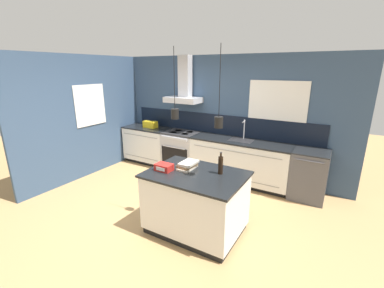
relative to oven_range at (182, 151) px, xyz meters
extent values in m
plane|color=tan|center=(0.77, -1.69, -0.46)|extent=(16.00, 16.00, 0.00)
cube|color=#354C6B|center=(0.77, 0.34, 0.84)|extent=(5.60, 0.06, 2.60)
cube|color=black|center=(0.77, 0.30, 0.67)|extent=(4.42, 0.02, 0.43)
cube|color=white|center=(2.02, 0.30, 1.16)|extent=(1.12, 0.01, 0.96)
cube|color=black|center=(2.02, 0.31, 1.16)|extent=(1.04, 0.01, 0.88)
cube|color=#B5B5BA|center=(0.00, 0.08, 1.18)|extent=(0.80, 0.46, 0.12)
cube|color=#B5B5BA|center=(0.00, 0.17, 1.69)|extent=(0.26, 0.20, 0.90)
cylinder|color=black|center=(1.12, -1.89, 1.74)|extent=(0.01, 0.01, 0.82)
cylinder|color=black|center=(1.12, -1.89, 1.26)|extent=(0.11, 0.11, 0.14)
sphere|color=#F9D18C|center=(1.12, -1.89, 1.26)|extent=(0.06, 0.06, 0.06)
cylinder|color=black|center=(1.81, -1.94, 1.72)|extent=(0.01, 0.01, 0.86)
cylinder|color=black|center=(1.81, -1.94, 1.22)|extent=(0.11, 0.11, 0.14)
sphere|color=#F9D18C|center=(1.81, -1.94, 1.22)|extent=(0.06, 0.06, 0.06)
cube|color=#354C6B|center=(-1.66, -0.99, 0.84)|extent=(0.06, 3.80, 2.60)
cube|color=white|center=(-1.62, -1.14, 1.09)|extent=(0.01, 0.76, 0.88)
cube|color=black|center=(-1.63, -1.14, 1.09)|extent=(0.01, 0.68, 0.80)
cube|color=black|center=(-0.99, 0.03, -0.41)|extent=(1.16, 0.56, 0.09)
cube|color=silver|center=(-0.99, 0.00, 0.03)|extent=(1.19, 0.62, 0.79)
cube|color=gray|center=(-0.99, -0.31, 0.30)|extent=(1.05, 0.01, 0.01)
cube|color=gray|center=(-0.99, -0.31, -0.25)|extent=(1.05, 0.01, 0.01)
cube|color=black|center=(-0.99, 0.00, 0.44)|extent=(1.22, 0.64, 0.03)
cube|color=black|center=(1.43, 0.03, -0.41)|extent=(1.99, 0.56, 0.09)
cube|color=silver|center=(1.43, 0.00, 0.03)|extent=(2.06, 0.62, 0.79)
cube|color=gray|center=(1.43, -0.31, 0.30)|extent=(1.81, 0.01, 0.01)
cube|color=gray|center=(1.43, -0.31, -0.25)|extent=(1.81, 0.01, 0.01)
cube|color=black|center=(1.43, 0.00, 0.44)|extent=(2.08, 0.64, 0.03)
cube|color=#262628|center=(1.43, 0.05, 0.45)|extent=(0.48, 0.34, 0.01)
cylinder|color=#B5B5BA|center=(1.43, 0.18, 0.65)|extent=(0.02, 0.02, 0.38)
sphere|color=#B5B5BA|center=(1.43, 0.18, 0.84)|extent=(0.03, 0.03, 0.03)
cylinder|color=#B5B5BA|center=(1.43, 0.12, 0.82)|extent=(0.02, 0.12, 0.02)
cube|color=#B5B5BA|center=(0.00, 0.00, -0.02)|extent=(0.78, 0.62, 0.87)
cube|color=black|center=(0.00, -0.31, -0.06)|extent=(0.67, 0.02, 0.44)
cylinder|color=#B5B5BA|center=(0.00, -0.34, 0.17)|extent=(0.59, 0.02, 0.02)
cube|color=#B5B5BA|center=(0.00, -0.32, 0.36)|extent=(0.67, 0.02, 0.07)
cube|color=#2D2D30|center=(0.00, 0.00, 0.43)|extent=(0.78, 0.60, 0.04)
cylinder|color=black|center=(-0.16, 0.11, 0.45)|extent=(0.17, 0.17, 0.00)
cylinder|color=black|center=(0.16, 0.11, 0.45)|extent=(0.17, 0.17, 0.00)
cylinder|color=black|center=(-0.16, -0.10, 0.45)|extent=(0.17, 0.17, 0.00)
cylinder|color=black|center=(0.16, -0.10, 0.45)|extent=(0.17, 0.17, 0.00)
cube|color=#4C4C51|center=(2.76, 0.00, -0.01)|extent=(0.61, 0.62, 0.89)
cube|color=black|center=(2.76, 0.00, 0.44)|extent=(0.61, 0.62, 0.02)
cylinder|color=#4C4C51|center=(2.76, -0.33, 0.36)|extent=(0.46, 0.02, 0.02)
cube|color=black|center=(1.48, -1.93, -0.41)|extent=(1.26, 0.90, 0.09)
cube|color=silver|center=(1.48, -1.93, 0.03)|extent=(1.31, 0.93, 0.79)
cube|color=black|center=(1.48, -1.93, 0.44)|extent=(1.36, 0.98, 0.03)
cylinder|color=black|center=(1.78, -1.77, 0.58)|extent=(0.07, 0.07, 0.25)
cylinder|color=black|center=(1.78, -1.77, 0.73)|extent=(0.03, 0.03, 0.06)
cylinder|color=#262628|center=(1.78, -1.77, 0.76)|extent=(0.03, 0.03, 0.01)
cube|color=beige|center=(1.29, -1.84, 0.47)|extent=(0.19, 0.31, 0.03)
cube|color=olive|center=(1.28, -1.83, 0.50)|extent=(0.22, 0.30, 0.04)
cube|color=beige|center=(1.30, -1.82, 0.54)|extent=(0.19, 0.30, 0.03)
cube|color=red|center=(1.03, -2.06, 0.50)|extent=(0.24, 0.17, 0.10)
cube|color=white|center=(1.03, -2.15, 0.50)|extent=(0.15, 0.01, 0.05)
cube|color=gold|center=(-0.92, 0.00, 0.53)|extent=(0.34, 0.18, 0.16)
cylinder|color=black|center=(-0.92, 0.00, 0.63)|extent=(0.20, 0.02, 0.02)
camera|label=1|loc=(3.13, -4.81, 1.87)|focal=24.00mm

